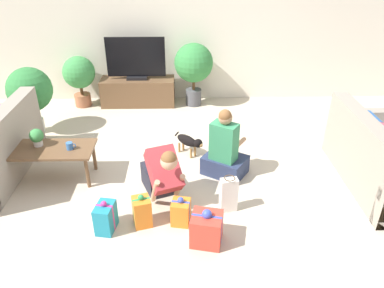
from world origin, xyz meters
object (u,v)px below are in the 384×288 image
(potted_plant_corner_left, at_px, (30,91))
(potted_plant_back_right, at_px, (194,65))
(gift_bag_a, at_px, (229,195))
(tabletop_plant, at_px, (37,137))
(mug, at_px, (70,146))
(person_kneeling, at_px, (161,173))
(gift_box_a, at_px, (181,212))
(tv, at_px, (136,61))
(potted_plant_back_left, at_px, (79,75))
(gift_box_b, at_px, (142,211))
(gift_box_c, at_px, (207,228))
(gift_box_d, at_px, (106,217))
(sofa_right, at_px, (381,161))
(coffee_table, at_px, (49,152))
(tv_console, at_px, (138,92))
(person_sitting, at_px, (225,152))
(dog, at_px, (189,142))

(potted_plant_corner_left, bearing_deg, potted_plant_back_right, 22.70)
(gift_bag_a, relative_size, tabletop_plant, 1.95)
(potted_plant_back_right, xyz_separation_m, mug, (-1.56, -2.38, -0.26))
(mug, bearing_deg, person_kneeling, -19.30)
(gift_box_a, bearing_deg, potted_plant_corner_left, 135.80)
(tv, bearing_deg, mug, -102.99)
(potted_plant_back_left, relative_size, gift_box_b, 2.36)
(potted_plant_corner_left, xyz_separation_m, gift_box_c, (2.52, -2.49, -0.52))
(potted_plant_back_right, height_order, person_kneeling, potted_plant_back_right)
(person_kneeling, distance_m, gift_box_d, 0.80)
(sofa_right, height_order, tabletop_plant, sofa_right)
(coffee_table, relative_size, tabletop_plant, 4.87)
(gift_box_a, bearing_deg, person_kneeling, 115.63)
(gift_box_b, distance_m, gift_box_c, 0.72)
(potted_plant_corner_left, distance_m, person_kneeling, 2.70)
(tv_console, relative_size, gift_bag_a, 3.00)
(gift_box_c, bearing_deg, gift_box_b, 157.31)
(mug, distance_m, tabletop_plant, 0.44)
(tv_console, relative_size, potted_plant_back_right, 1.17)
(tv_console, bearing_deg, gift_box_c, -73.76)
(tv, bearing_deg, person_sitting, -60.31)
(tv_console, bearing_deg, potted_plant_back_right, -2.85)
(sofa_right, relative_size, person_sitting, 1.88)
(tv_console, distance_m, mug, 2.50)
(coffee_table, relative_size, dog, 2.73)
(gift_box_d, height_order, gift_bag_a, gift_bag_a)
(sofa_right, height_order, gift_box_b, sofa_right)
(coffee_table, bearing_deg, gift_bag_a, -17.59)
(potted_plant_back_left, xyz_separation_m, dog, (1.90, -1.81, -0.36))
(tv, relative_size, gift_box_b, 2.66)
(sofa_right, height_order, coffee_table, sofa_right)
(gift_box_a, bearing_deg, coffee_table, 151.45)
(mug, bearing_deg, gift_box_d, -59.12)
(tv_console, relative_size, tabletop_plant, 5.87)
(potted_plant_back_left, xyz_separation_m, gift_box_a, (1.79, -3.23, -0.44))
(sofa_right, relative_size, potted_plant_corner_left, 1.67)
(person_kneeling, xyz_separation_m, gift_box_c, (0.48, -0.75, -0.16))
(sofa_right, relative_size, potted_plant_back_left, 1.91)
(coffee_table, relative_size, mug, 9.05)
(potted_plant_back_right, bearing_deg, gift_box_d, -106.70)
(coffee_table, distance_m, mug, 0.29)
(coffee_table, height_order, gift_bag_a, coffee_table)
(sofa_right, distance_m, tv_console, 4.13)
(potted_plant_back_left, bearing_deg, mug, -79.44)
(coffee_table, distance_m, person_kneeling, 1.46)
(tv_console, height_order, dog, tv_console)
(mug, bearing_deg, tv, 77.01)
(tv, xyz_separation_m, potted_plant_back_right, (1.00, -0.05, -0.08))
(tv_console, distance_m, tv, 0.57)
(potted_plant_back_right, bearing_deg, potted_plant_corner_left, -157.30)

